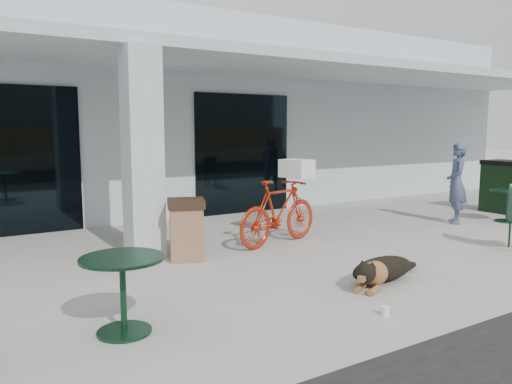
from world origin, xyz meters
TOP-DOWN VIEW (x-y plane):
  - ground at (0.00, 0.00)m, footprint 80.00×80.00m
  - building at (0.00, 8.50)m, footprint 22.00×7.00m
  - storefront_glass_right at (1.80, 4.98)m, footprint 2.40×0.06m
  - column at (-1.50, 2.30)m, footprint 0.50×0.50m
  - overhang at (0.00, 3.60)m, footprint 22.00×2.80m
  - bicycle at (0.68, 1.90)m, footprint 1.89×0.93m
  - laundry_basket at (1.12, 2.01)m, footprint 0.49×0.59m
  - dog at (0.60, -0.52)m, footprint 1.17×0.80m
  - cup_near_dog at (-0.21, -1.35)m, footprint 0.10×0.10m
  - cafe_table_near at (-2.64, -0.36)m, footprint 0.86×0.86m
  - cafe_table_far at (5.87, 1.06)m, footprint 0.92×0.92m
  - person at (4.81, 1.54)m, footprint 0.70×0.71m
  - cup_on_table at (6.04, 1.10)m, footprint 0.10×0.10m
  - trash_receptacle at (-1.04, 1.80)m, footprint 0.68×0.68m
  - wheeled_bin at (6.96, 1.78)m, footprint 0.75×0.95m

SIDE VIEW (x-z plane):
  - ground at x=0.00m, z-range 0.00..0.00m
  - cup_near_dog at x=-0.21m, z-range 0.00..0.10m
  - dog at x=0.60m, z-range 0.00..0.37m
  - cafe_table_far at x=5.87m, z-range 0.00..0.67m
  - cafe_table_near at x=-2.64m, z-range 0.00..0.74m
  - trash_receptacle at x=-1.04m, z-range 0.00..0.90m
  - bicycle at x=0.68m, z-range 0.00..1.09m
  - wheeled_bin at x=6.96m, z-range 0.00..1.20m
  - cup_on_table at x=6.04m, z-range 0.67..0.77m
  - person at x=4.81m, z-range 0.00..1.65m
  - laundry_basket at x=1.12m, z-range 1.09..1.40m
  - storefront_glass_right at x=1.80m, z-range 0.00..2.70m
  - column at x=-1.50m, z-range 0.00..3.12m
  - building at x=0.00m, z-range 0.00..4.50m
  - overhang at x=0.00m, z-range 3.12..3.30m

